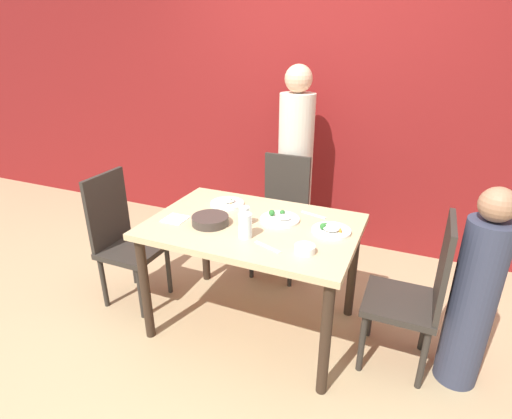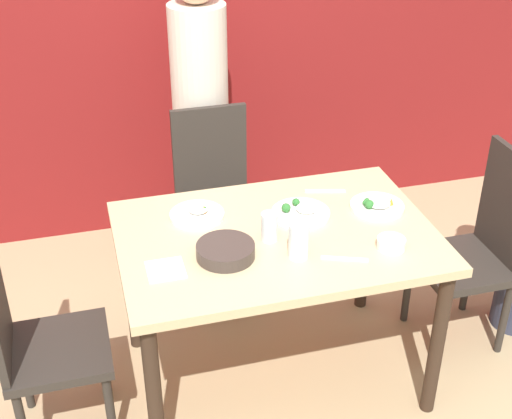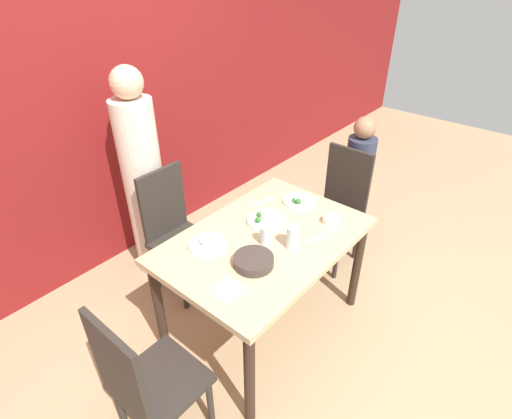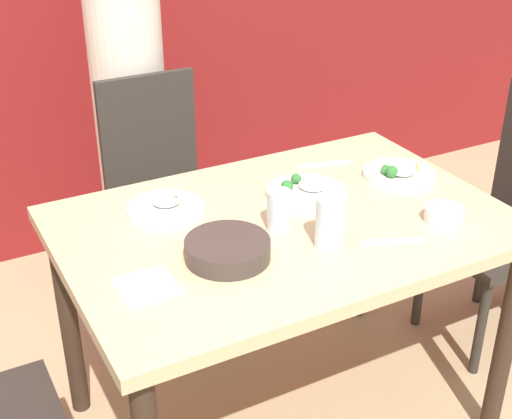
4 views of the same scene
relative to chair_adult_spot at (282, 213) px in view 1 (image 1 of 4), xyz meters
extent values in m
plane|color=tan|center=(0.09, -0.78, -0.51)|extent=(10.00, 10.00, 0.00)
cube|color=maroon|center=(0.09, 0.72, 0.84)|extent=(10.00, 0.06, 2.70)
cube|color=tan|center=(0.09, -0.78, 0.24)|extent=(1.28, 0.87, 0.04)
cylinder|color=#332319|center=(-0.49, -1.15, -0.14)|extent=(0.06, 0.06, 0.73)
cylinder|color=#332319|center=(0.66, -1.15, -0.14)|extent=(0.06, 0.06, 0.73)
cylinder|color=#332319|center=(-0.49, -0.41, -0.14)|extent=(0.06, 0.06, 0.73)
cylinder|color=#332319|center=(0.66, -0.41, -0.14)|extent=(0.06, 0.06, 0.73)
cube|color=#2D2823|center=(0.00, -0.08, -0.09)|extent=(0.40, 0.40, 0.04)
cube|color=#2D2823|center=(0.00, 0.11, 0.20)|extent=(0.38, 0.03, 0.53)
cylinder|color=#2D2823|center=(-0.17, -0.24, -0.31)|extent=(0.04, 0.04, 0.40)
cylinder|color=#2D2823|center=(0.17, -0.24, -0.31)|extent=(0.04, 0.04, 0.40)
cylinder|color=#2D2823|center=(-0.17, 0.09, -0.31)|extent=(0.04, 0.04, 0.40)
cylinder|color=#2D2823|center=(0.17, 0.09, -0.31)|extent=(0.04, 0.04, 0.40)
cube|color=#2D2823|center=(0.99, -0.74, -0.09)|extent=(0.40, 0.40, 0.04)
cube|color=#2D2823|center=(1.18, -0.74, 0.20)|extent=(0.03, 0.38, 0.53)
cylinder|color=#2D2823|center=(0.83, -0.58, -0.31)|extent=(0.04, 0.04, 0.40)
cylinder|color=#2D2823|center=(0.83, -0.91, -0.31)|extent=(0.04, 0.04, 0.40)
cylinder|color=#2D2823|center=(1.16, -0.58, -0.31)|extent=(0.04, 0.04, 0.40)
cylinder|color=#2D2823|center=(1.16, -0.91, -0.31)|extent=(0.04, 0.04, 0.40)
cube|color=#2D2823|center=(-0.82, -0.85, -0.09)|extent=(0.40, 0.40, 0.04)
cube|color=#2D2823|center=(-1.01, -0.85, 0.20)|extent=(0.03, 0.38, 0.53)
cylinder|color=#2D2823|center=(-0.66, -1.02, -0.31)|extent=(0.04, 0.04, 0.40)
cylinder|color=#2D2823|center=(-0.66, -0.69, -0.31)|extent=(0.04, 0.04, 0.40)
cylinder|color=#2D2823|center=(-0.99, -1.02, -0.31)|extent=(0.04, 0.04, 0.40)
cylinder|color=#2D2823|center=(-0.99, -0.69, -0.31)|extent=(0.04, 0.04, 0.40)
cylinder|color=beige|center=(0.00, 0.31, 0.20)|extent=(0.29, 0.29, 1.42)
sphere|color=#DBAD89|center=(0.00, 0.31, 1.02)|extent=(0.22, 0.22, 0.22)
cylinder|color=#33384C|center=(1.35, -0.74, -0.01)|extent=(0.23, 0.23, 1.00)
sphere|color=#9E7051|center=(1.35, -0.74, 0.58)|extent=(0.17, 0.17, 0.17)
cylinder|color=#3D332D|center=(-0.15, -0.89, 0.29)|extent=(0.23, 0.23, 0.05)
cylinder|color=#BC5123|center=(-0.15, -0.89, 0.31)|extent=(0.20, 0.20, 0.01)
cylinder|color=white|center=(-0.20, -0.57, 0.27)|extent=(0.23, 0.23, 0.02)
ellipsoid|color=white|center=(-0.19, -0.56, 0.29)|extent=(0.09, 0.09, 0.03)
sphere|color=#2D702D|center=(-0.17, -0.57, 0.29)|extent=(0.03, 0.03, 0.03)
cone|color=orange|center=(-0.17, -0.58, 0.29)|extent=(0.02, 0.02, 0.03)
cylinder|color=white|center=(0.22, -0.67, 0.27)|extent=(0.25, 0.25, 0.02)
ellipsoid|color=white|center=(0.25, -0.67, 0.29)|extent=(0.09, 0.09, 0.02)
sphere|color=#2D702D|center=(0.16, -0.66, 0.30)|extent=(0.04, 0.04, 0.04)
sphere|color=#2D702D|center=(0.22, -0.62, 0.30)|extent=(0.03, 0.03, 0.03)
cone|color=orange|center=(0.26, -0.68, 0.29)|extent=(0.02, 0.02, 0.02)
cylinder|color=white|center=(0.56, -0.70, 0.27)|extent=(0.23, 0.23, 0.02)
ellipsoid|color=white|center=(0.56, -0.71, 0.29)|extent=(0.10, 0.10, 0.03)
sphere|color=#2D702D|center=(0.52, -0.69, 0.29)|extent=(0.03, 0.03, 0.03)
sphere|color=#2D702D|center=(0.51, -0.72, 0.30)|extent=(0.04, 0.04, 0.04)
sphere|color=#2D702D|center=(0.51, -0.70, 0.29)|extent=(0.02, 0.02, 0.02)
cone|color=orange|center=(0.61, -0.72, 0.29)|extent=(0.02, 0.02, 0.03)
cylinder|color=white|center=(0.48, -1.00, 0.28)|extent=(0.11, 0.11, 0.04)
cylinder|color=white|center=(0.48, -1.00, 0.30)|extent=(0.10, 0.10, 0.01)
cylinder|color=silver|center=(0.12, -0.96, 0.33)|extent=(0.08, 0.08, 0.14)
cylinder|color=silver|center=(0.04, -0.82, 0.32)|extent=(0.07, 0.07, 0.12)
cube|color=white|center=(-0.39, -0.92, 0.26)|extent=(0.14, 0.14, 0.01)
cube|color=silver|center=(0.28, -1.03, 0.26)|extent=(0.17, 0.08, 0.01)
cube|color=silver|center=(0.39, -0.51, 0.26)|extent=(0.18, 0.07, 0.01)
camera|label=1|loc=(0.98, -2.82, 1.31)|focal=28.00mm
camera|label=2|loc=(-0.64, -3.10, 1.81)|focal=50.00mm
camera|label=3|loc=(-1.44, -2.00, 1.72)|focal=28.00mm
camera|label=4|loc=(-0.84, -2.33, 1.25)|focal=50.00mm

